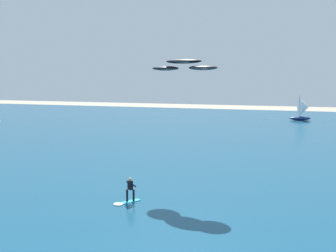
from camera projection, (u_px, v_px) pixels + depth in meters
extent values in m
cube|color=navy|center=(236.00, 136.00, 55.30)|extent=(160.00, 90.00, 0.10)
cube|color=#26B2CC|center=(130.00, 201.00, 26.22)|extent=(1.17, 1.40, 0.05)
cylinder|color=black|center=(127.00, 195.00, 26.15)|extent=(0.14, 0.14, 0.80)
cylinder|color=black|center=(134.00, 195.00, 26.18)|extent=(0.14, 0.14, 0.80)
cube|color=black|center=(130.00, 185.00, 26.07)|extent=(0.42, 0.39, 0.60)
sphere|color=beige|center=(130.00, 179.00, 26.02)|extent=(0.22, 0.22, 0.22)
cylinder|color=black|center=(129.00, 183.00, 26.29)|extent=(0.36, 0.46, 0.39)
cylinder|color=black|center=(133.00, 185.00, 25.94)|extent=(0.36, 0.46, 0.39)
ellipsoid|color=white|center=(118.00, 204.00, 25.64)|extent=(0.92, 0.89, 0.08)
ellipsoid|color=black|center=(184.00, 61.00, 29.31)|extent=(3.44, 2.71, 0.35)
ellipsoid|color=black|center=(166.00, 68.00, 30.39)|extent=(2.69, 2.44, 0.35)
ellipsoid|color=black|center=(203.00, 68.00, 28.37)|extent=(2.69, 2.44, 0.35)
ellipsoid|color=navy|center=(300.00, 118.00, 74.82)|extent=(4.23, 2.29, 0.75)
cylinder|color=silver|center=(300.00, 106.00, 74.53)|extent=(0.13, 0.13, 4.02)
cone|color=white|center=(304.00, 107.00, 74.51)|extent=(2.51, 3.70, 3.38)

